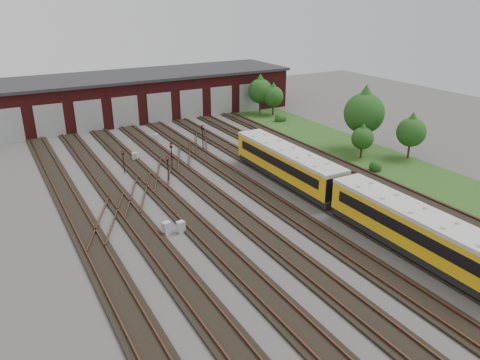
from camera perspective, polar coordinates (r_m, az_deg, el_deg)
ground at (r=39.53m, az=3.50°, el=-4.68°), size 120.00×120.00×0.00m
track_network at (r=39.85m, az=2.84°, el=-4.27°), size 30.40×70.00×0.33m
maintenance_shed at (r=73.66m, az=-13.68°, el=9.92°), size 51.00×12.50×6.35m
grass_verge at (r=57.90m, az=14.11°, el=3.45°), size 8.00×55.00×0.05m
metro_train at (r=35.72m, az=20.60°, el=-5.72°), size 2.84×47.25×3.15m
signal_mast_0 at (r=50.12m, az=-14.04°, el=2.51°), size 0.25×0.24×2.48m
signal_mast_1 at (r=50.33m, az=-8.36°, el=3.34°), size 0.28×0.27×2.88m
signal_mast_2 at (r=46.52m, az=-8.79°, el=1.65°), size 0.26×0.25×2.77m
signal_mast_3 at (r=55.86m, az=-4.57°, el=5.55°), size 0.30×0.29×3.15m
relay_cabinet_0 at (r=37.23m, az=-8.96°, el=-5.81°), size 0.76×0.70×1.04m
relay_cabinet_1 at (r=54.09m, az=-12.71°, el=2.79°), size 0.71×0.66×0.94m
relay_cabinet_2 at (r=37.32m, az=-7.23°, el=-5.70°), size 0.68×0.60×0.97m
relay_cabinet_3 at (r=61.12m, az=-10.21°, el=5.15°), size 0.60×0.53×0.88m
relay_cabinet_4 at (r=51.18m, az=3.00°, el=2.28°), size 0.65×0.55×1.05m
tree_0 at (r=73.45m, az=2.49°, el=11.12°), size 3.77×3.77×6.25m
tree_1 at (r=72.79m, az=4.09°, el=10.42°), size 3.10×3.10×5.14m
tree_2 at (r=57.30m, az=14.94°, el=8.44°), size 4.76×4.76×7.89m
tree_3 at (r=54.71m, az=14.74°, el=5.24°), size 2.51×2.51×4.16m
tree_4 at (r=56.07m, az=20.20°, el=5.88°), size 3.28×3.28×5.44m
bush_0 at (r=51.65m, az=16.21°, el=1.77°), size 1.35×1.35×1.35m
bush_1 at (r=69.90m, az=5.23°, el=7.61°), size 1.14×1.14×1.14m
bush_2 at (r=69.64m, az=4.83°, el=7.65°), size 1.33×1.33×1.33m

